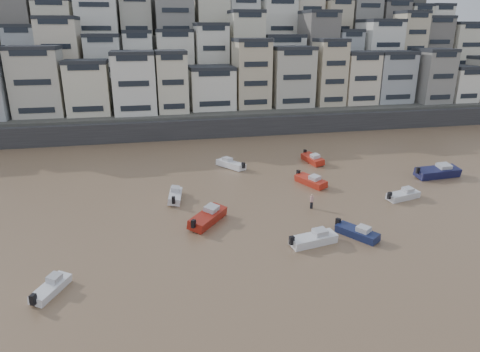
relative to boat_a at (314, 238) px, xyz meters
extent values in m
cube|color=#38383A|center=(-2.91, 44.62, 1.06)|extent=(140.00, 3.00, 3.50)
cube|color=#4C4C47|center=(2.09, 51.62, 1.31)|extent=(140.00, 14.00, 4.00)
cube|color=#4C4C47|center=(2.09, 63.62, 4.31)|extent=(140.00, 14.00, 10.00)
cube|color=#4C4C47|center=(2.09, 75.62, 8.31)|extent=(140.00, 14.00, 18.00)
cube|color=#4C4C47|center=(2.09, 87.62, 12.31)|extent=(140.00, 16.00, 26.00)
cube|color=#4C4C47|center=(2.09, 101.62, 15.31)|extent=(140.00, 18.00, 32.00)
camera|label=1|loc=(-14.55, -33.95, 18.63)|focal=32.00mm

